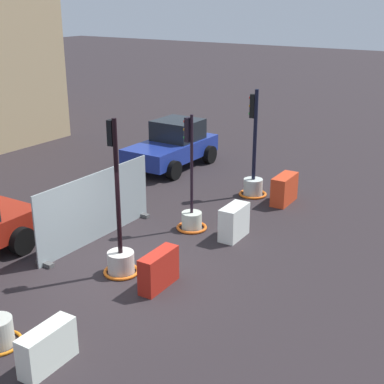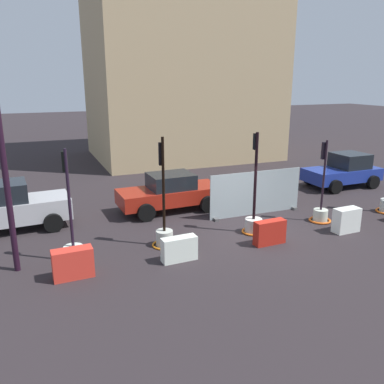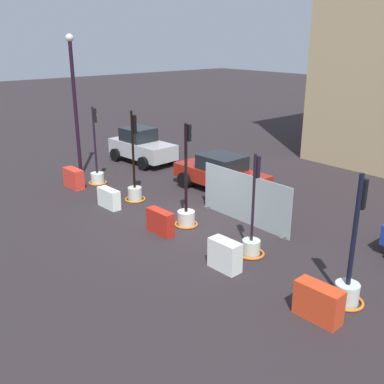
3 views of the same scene
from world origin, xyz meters
TOP-DOWN VIEW (x-y plane):
  - ground_plane at (0.00, 0.00)m, footprint 120.00×120.00m
  - traffic_light_2 at (0.04, 0.18)m, footprint 0.85×0.85m
  - traffic_light_3 at (3.12, 0.24)m, footprint 0.86×0.86m
  - traffic_light_4 at (6.53, 0.09)m, footprint 0.91×0.91m
  - construction_barrier_1 at (-3.31, -1.02)m, footprint 1.13×0.42m
  - construction_barrier_2 at (0.01, -0.96)m, footprint 1.13×0.40m
  - construction_barrier_3 at (3.25, -1.04)m, footprint 1.01×0.49m
  - construction_barrier_4 at (6.44, -1.05)m, footprint 1.17×0.51m
  - car_blue_estate at (7.77, 4.16)m, footprint 3.94×2.23m
  - site_fence_panel at (1.18, 1.97)m, footprint 4.18×0.50m

SIDE VIEW (x-z plane):
  - ground_plane at x=0.00m, z-range 0.00..0.00m
  - construction_barrier_1 at x=-3.31m, z-range 0.00..0.77m
  - construction_barrier_2 at x=0.01m, z-range 0.00..0.84m
  - construction_barrier_4 at x=6.44m, z-range 0.00..0.90m
  - construction_barrier_3 at x=3.25m, z-range 0.00..0.91m
  - traffic_light_3 at x=3.12m, z-range -1.11..2.13m
  - traffic_light_2 at x=0.04m, z-range -1.29..2.42m
  - traffic_light_4 at x=6.53m, z-range -1.14..2.32m
  - car_blue_estate at x=7.77m, z-range -0.04..1.70m
  - site_fence_panel at x=1.18m, z-range -0.04..1.79m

